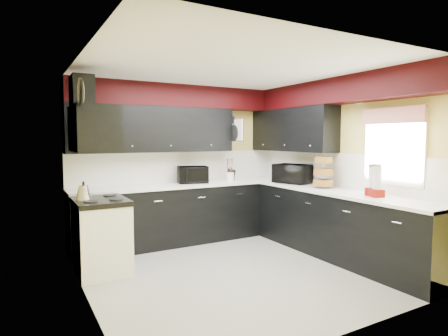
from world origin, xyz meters
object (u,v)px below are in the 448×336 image
toaster_oven (193,175)px  kettle (84,192)px  knife_block (231,175)px  microwave (292,174)px  utensil_crock (230,177)px

toaster_oven → kettle: toaster_oven is taller
toaster_oven → knife_block: bearing=11.6°
microwave → knife_block: bearing=25.1°
utensil_crock → knife_block: bearing=45.0°
utensil_crock → kettle: (-2.44, -0.62, -0.01)m
toaster_oven → knife_block: size_ratio=2.36×
toaster_oven → microwave: size_ratio=0.84×
microwave → kettle: (-3.18, 0.12, -0.09)m
knife_block → utensil_crock: bearing=-142.3°
microwave → toaster_oven: bearing=42.9°
toaster_oven → knife_block: (0.69, -0.03, -0.04)m
microwave → kettle: 3.18m
toaster_oven → microwave: 1.61m
knife_block → kettle: size_ratio=1.03×
toaster_oven → kettle: (-1.79, -0.69, -0.07)m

